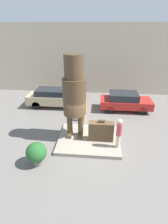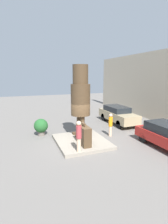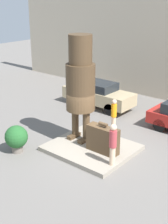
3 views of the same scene
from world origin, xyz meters
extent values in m
plane|color=slate|center=(0.00, 0.00, 0.00)|extent=(60.00, 60.00, 0.00)
cube|color=gray|center=(0.00, 0.00, 0.10)|extent=(3.71, 3.24, 0.20)
cube|color=#4C3823|center=(-1.22, 0.15, 0.29)|extent=(0.26, 0.76, 0.17)
cube|color=#4C3823|center=(-0.54, 0.15, 0.29)|extent=(0.26, 0.76, 0.17)
cylinder|color=#4C3823|center=(-1.22, 0.27, 1.04)|extent=(0.33, 0.33, 1.33)
cylinder|color=#4C3823|center=(-0.54, 0.27, 1.04)|extent=(0.33, 0.33, 1.33)
cylinder|color=#4C3823|center=(-0.88, 0.27, 2.77)|extent=(1.33, 1.33, 2.14)
cylinder|color=#4C3823|center=(-0.88, 0.27, 4.48)|extent=(1.04, 1.04, 1.28)
cube|color=#4C3823|center=(0.71, -0.12, 0.80)|extent=(1.47, 0.51, 1.18)
cylinder|color=#4C3823|center=(0.71, -0.12, 1.52)|extent=(0.40, 0.15, 0.15)
cylinder|color=beige|center=(1.67, -0.76, 0.61)|extent=(0.23, 0.23, 0.80)
cylinder|color=#B23D42|center=(1.67, -0.76, 1.37)|extent=(0.30, 0.30, 0.72)
sphere|color=beige|center=(1.67, -0.76, 1.86)|extent=(0.27, 0.27, 0.27)
cube|color=tan|center=(-3.32, 4.84, 0.74)|extent=(4.61, 1.71, 0.76)
cube|color=#1E2328|center=(-3.55, 4.84, 1.36)|extent=(2.53, 1.54, 0.49)
cylinder|color=black|center=(-1.89, 5.61, 0.36)|extent=(0.72, 0.18, 0.72)
cylinder|color=black|center=(-1.89, 4.07, 0.36)|extent=(0.72, 0.18, 0.72)
cylinder|color=black|center=(-4.75, 5.61, 0.36)|extent=(0.72, 0.18, 0.72)
cylinder|color=black|center=(-4.75, 4.07, 0.36)|extent=(0.72, 0.18, 0.72)
cylinder|color=black|center=(1.43, 3.86, 0.34)|extent=(0.69, 0.18, 0.69)
cylinder|color=#70665B|center=(-2.49, -2.29, 0.15)|extent=(0.50, 0.50, 0.31)
sphere|color=#235B28|center=(-2.49, -2.29, 0.75)|extent=(1.04, 1.04, 1.04)
cylinder|color=beige|center=(-0.50, 2.46, 0.38)|extent=(0.22, 0.22, 0.77)
cylinder|color=orange|center=(-0.50, 2.46, 1.11)|extent=(0.29, 0.29, 0.68)
sphere|color=beige|center=(-0.50, 2.46, 1.58)|extent=(0.26, 0.26, 0.26)
camera|label=1|loc=(0.52, -8.94, 6.39)|focal=28.00mm
camera|label=2|loc=(10.32, -3.77, 4.40)|focal=28.00mm
camera|label=3|loc=(7.90, -10.04, 6.76)|focal=50.00mm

